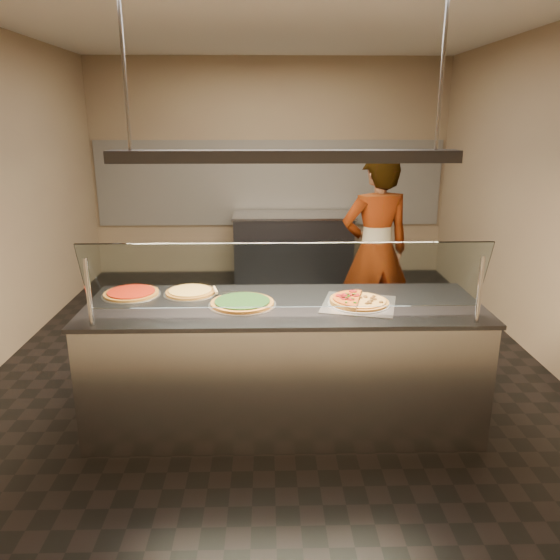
{
  "coord_description": "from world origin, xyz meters",
  "views": [
    {
      "loc": [
        -0.04,
        -4.86,
        2.19
      ],
      "look_at": [
        0.06,
        -0.93,
        1.02
      ],
      "focal_mm": 35.0,
      "sensor_mm": 36.0,
      "label": 1
    }
  ],
  "objects_px": {
    "perforated_tray": "(359,304)",
    "half_pizza_sausage": "(373,301)",
    "heat_lamp_housing": "(284,156)",
    "pizza_cheese": "(190,292)",
    "serving_counter": "(284,363)",
    "sneeze_guard": "(286,277)",
    "prep_table": "(293,247)",
    "pizza_spinach": "(242,303)",
    "half_pizza_pepperoni": "(345,300)",
    "pizza_tomato": "(131,293)",
    "pizza_spatula": "(221,291)",
    "worker": "(375,251)"
  },
  "relations": [
    {
      "from": "perforated_tray",
      "to": "worker",
      "type": "height_order",
      "value": "worker"
    },
    {
      "from": "sneeze_guard",
      "to": "half_pizza_sausage",
      "type": "bearing_deg",
      "value": 26.09
    },
    {
      "from": "sneeze_guard",
      "to": "pizza_spinach",
      "type": "height_order",
      "value": "sneeze_guard"
    },
    {
      "from": "half_pizza_sausage",
      "to": "prep_table",
      "type": "height_order",
      "value": "half_pizza_sausage"
    },
    {
      "from": "perforated_tray",
      "to": "pizza_tomato",
      "type": "xyz_separation_m",
      "value": [
        -1.65,
        0.27,
        0.01
      ]
    },
    {
      "from": "half_pizza_sausage",
      "to": "prep_table",
      "type": "bearing_deg",
      "value": 95.74
    },
    {
      "from": "half_pizza_pepperoni",
      "to": "pizza_spatula",
      "type": "distance_m",
      "value": 0.92
    },
    {
      "from": "sneeze_guard",
      "to": "pizza_spatula",
      "type": "height_order",
      "value": "sneeze_guard"
    },
    {
      "from": "perforated_tray",
      "to": "half_pizza_sausage",
      "type": "relative_size",
      "value": 1.35
    },
    {
      "from": "serving_counter",
      "to": "half_pizza_sausage",
      "type": "relative_size",
      "value": 6.24
    },
    {
      "from": "pizza_spinach",
      "to": "pizza_spatula",
      "type": "bearing_deg",
      "value": 126.21
    },
    {
      "from": "prep_table",
      "to": "half_pizza_sausage",
      "type": "bearing_deg",
      "value": -84.26
    },
    {
      "from": "half_pizza_pepperoni",
      "to": "half_pizza_sausage",
      "type": "relative_size",
      "value": 1.0
    },
    {
      "from": "half_pizza_sausage",
      "to": "heat_lamp_housing",
      "type": "xyz_separation_m",
      "value": [
        -0.63,
        0.04,
        0.99
      ]
    },
    {
      "from": "half_pizza_pepperoni",
      "to": "heat_lamp_housing",
      "type": "bearing_deg",
      "value": 175.53
    },
    {
      "from": "perforated_tray",
      "to": "pizza_spinach",
      "type": "relative_size",
      "value": 1.27
    },
    {
      "from": "prep_table",
      "to": "serving_counter",
      "type": "bearing_deg",
      "value": -93.74
    },
    {
      "from": "serving_counter",
      "to": "pizza_spatula",
      "type": "xyz_separation_m",
      "value": [
        -0.46,
        0.2,
        0.49
      ]
    },
    {
      "from": "perforated_tray",
      "to": "heat_lamp_housing",
      "type": "relative_size",
      "value": 0.26
    },
    {
      "from": "serving_counter",
      "to": "sneeze_guard",
      "type": "relative_size",
      "value": 1.09
    },
    {
      "from": "prep_table",
      "to": "worker",
      "type": "xyz_separation_m",
      "value": [
        0.7,
        -2.25,
        0.48
      ]
    },
    {
      "from": "serving_counter",
      "to": "sneeze_guard",
      "type": "xyz_separation_m",
      "value": [
        0.0,
        -0.34,
        0.76
      ]
    },
    {
      "from": "serving_counter",
      "to": "half_pizza_pepperoni",
      "type": "height_order",
      "value": "half_pizza_pepperoni"
    },
    {
      "from": "pizza_cheese",
      "to": "prep_table",
      "type": "relative_size",
      "value": 0.24
    },
    {
      "from": "serving_counter",
      "to": "pizza_cheese",
      "type": "relative_size",
      "value": 7.1
    },
    {
      "from": "serving_counter",
      "to": "pizza_spatula",
      "type": "bearing_deg",
      "value": 155.93
    },
    {
      "from": "perforated_tray",
      "to": "heat_lamp_housing",
      "type": "xyz_separation_m",
      "value": [
        -0.53,
        0.04,
        1.01
      ]
    },
    {
      "from": "half_pizza_sausage",
      "to": "pizza_spinach",
      "type": "relative_size",
      "value": 0.94
    },
    {
      "from": "pizza_tomato",
      "to": "pizza_spatula",
      "type": "relative_size",
      "value": 1.9
    },
    {
      "from": "pizza_cheese",
      "to": "heat_lamp_housing",
      "type": "relative_size",
      "value": 0.17
    },
    {
      "from": "pizza_spatula",
      "to": "pizza_cheese",
      "type": "bearing_deg",
      "value": 169.5
    },
    {
      "from": "pizza_spatula",
      "to": "worker",
      "type": "bearing_deg",
      "value": 42.95
    },
    {
      "from": "half_pizza_sausage",
      "to": "pizza_spatula",
      "type": "height_order",
      "value": "half_pizza_sausage"
    },
    {
      "from": "heat_lamp_housing",
      "to": "serving_counter",
      "type": "bearing_deg",
      "value": -90.0
    },
    {
      "from": "heat_lamp_housing",
      "to": "pizza_spatula",
      "type": "bearing_deg",
      "value": 155.93
    },
    {
      "from": "half_pizza_sausage",
      "to": "sneeze_guard",
      "type": "bearing_deg",
      "value": -153.91
    },
    {
      "from": "half_pizza_sausage",
      "to": "pizza_spinach",
      "type": "distance_m",
      "value": 0.92
    },
    {
      "from": "worker",
      "to": "half_pizza_sausage",
      "type": "bearing_deg",
      "value": 67.66
    },
    {
      "from": "half_pizza_pepperoni",
      "to": "worker",
      "type": "distance_m",
      "value": 1.63
    },
    {
      "from": "half_pizza_pepperoni",
      "to": "pizza_tomato",
      "type": "bearing_deg",
      "value": 170.38
    },
    {
      "from": "sneeze_guard",
      "to": "half_pizza_pepperoni",
      "type": "height_order",
      "value": "sneeze_guard"
    },
    {
      "from": "pizza_cheese",
      "to": "perforated_tray",
      "type": "bearing_deg",
      "value": -13.07
    },
    {
      "from": "sneeze_guard",
      "to": "heat_lamp_housing",
      "type": "xyz_separation_m",
      "value": [
        0.0,
        0.34,
        0.72
      ]
    },
    {
      "from": "pizza_tomato",
      "to": "perforated_tray",
      "type": "bearing_deg",
      "value": -9.11
    },
    {
      "from": "perforated_tray",
      "to": "pizza_spatula",
      "type": "distance_m",
      "value": 1.01
    },
    {
      "from": "serving_counter",
      "to": "pizza_cheese",
      "type": "xyz_separation_m",
      "value": [
        -0.69,
        0.25,
        0.48
      ]
    },
    {
      "from": "serving_counter",
      "to": "half_pizza_sausage",
      "type": "bearing_deg",
      "value": -3.29
    },
    {
      "from": "prep_table",
      "to": "perforated_tray",
      "type": "bearing_deg",
      "value": -85.76
    },
    {
      "from": "serving_counter",
      "to": "worker",
      "type": "bearing_deg",
      "value": 57.98
    },
    {
      "from": "perforated_tray",
      "to": "heat_lamp_housing",
      "type": "height_order",
      "value": "heat_lamp_housing"
    }
  ]
}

